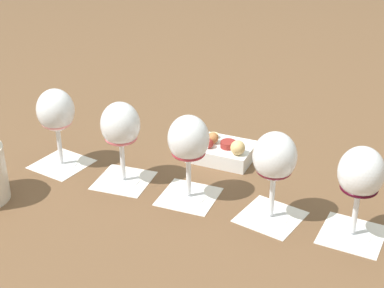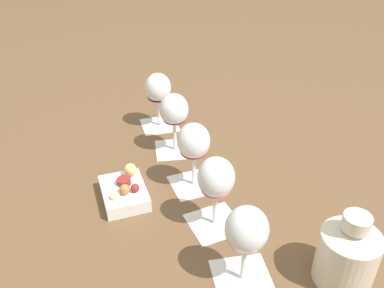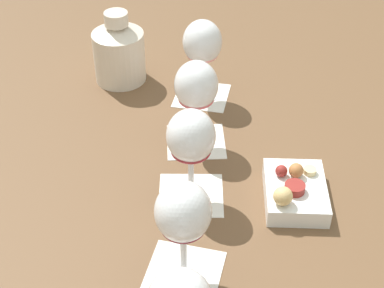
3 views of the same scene
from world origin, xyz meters
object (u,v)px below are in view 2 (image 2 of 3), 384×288
object	(u,v)px
wine_glass_0	(246,233)
wine_glass_4	(158,90)
wine_glass_1	(216,181)
snack_dish	(125,191)
wine_glass_3	(174,113)
wine_glass_2	(194,144)
ceramic_vase	(348,253)

from	to	relation	value
wine_glass_0	wine_glass_4	world-z (taller)	same
wine_glass_1	snack_dish	xyz separation A→B (m)	(0.03, 0.22, -0.10)
wine_glass_3	snack_dish	distance (m)	0.26
wine_glass_1	wine_glass_3	bearing A→B (deg)	33.45
wine_glass_1	wine_glass_2	distance (m)	0.15
wine_glass_4	ceramic_vase	world-z (taller)	wine_glass_4
wine_glass_2	snack_dish	size ratio (longest dim) A/B	1.02
wine_glass_4	snack_dish	world-z (taller)	wine_glass_4
wine_glass_2	wine_glass_0	bearing A→B (deg)	-147.15
wine_glass_3	ceramic_vase	distance (m)	0.56
wine_glass_2	wine_glass_3	distance (m)	0.17
wine_glass_0	wine_glass_1	distance (m)	0.16
wine_glass_4	wine_glass_0	bearing A→B (deg)	-146.17
wine_glass_2	ceramic_vase	world-z (taller)	wine_glass_2
wine_glass_0	wine_glass_2	size ratio (longest dim) A/B	1.00
wine_glass_2	snack_dish	world-z (taller)	wine_glass_2
snack_dish	wine_glass_1	bearing A→B (deg)	-97.09
wine_glass_4	snack_dish	distance (m)	0.37
wine_glass_3	wine_glass_4	size ratio (longest dim) A/B	1.00
wine_glass_1	wine_glass_4	world-z (taller)	same
wine_glass_0	wine_glass_1	world-z (taller)	same
ceramic_vase	wine_glass_4	bearing A→B (deg)	48.64
wine_glass_1	wine_glass_3	distance (m)	0.31
ceramic_vase	wine_glass_1	bearing A→B (deg)	72.91
wine_glass_0	wine_glass_3	size ratio (longest dim) A/B	1.00
wine_glass_0	ceramic_vase	bearing A→B (deg)	-74.34
wine_glass_0	wine_glass_2	xyz separation A→B (m)	(0.25, 0.16, 0.00)
wine_glass_0	wine_glass_4	size ratio (longest dim) A/B	1.00
wine_glass_0	snack_dish	xyz separation A→B (m)	(0.16, 0.31, -0.10)
wine_glass_0	wine_glass_2	world-z (taller)	same
wine_glass_4	snack_dish	size ratio (longest dim) A/B	1.02
wine_glass_4	ceramic_vase	size ratio (longest dim) A/B	1.09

